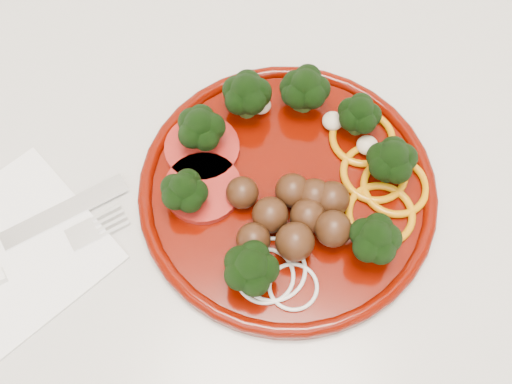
# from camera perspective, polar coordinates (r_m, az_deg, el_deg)

# --- Properties ---
(counter) EXTENTS (2.40, 0.60, 0.90)m
(counter) POSITION_cam_1_polar(r_m,az_deg,el_deg) (1.07, -7.31, -10.19)
(counter) COLOR beige
(counter) RESTS_ON ground
(plate) EXTENTS (0.29, 0.29, 0.06)m
(plate) POSITION_cam_1_polar(r_m,az_deg,el_deg) (0.62, 2.92, 1.24)
(plate) COLOR #4C0800
(plate) RESTS_ON counter
(napkin) EXTENTS (0.23, 0.23, 0.00)m
(napkin) POSITION_cam_1_polar(r_m,az_deg,el_deg) (0.65, -21.01, -5.02)
(napkin) COLOR white
(napkin) RESTS_ON counter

